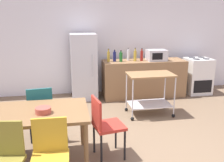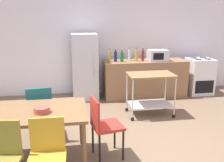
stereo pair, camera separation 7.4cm
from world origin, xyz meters
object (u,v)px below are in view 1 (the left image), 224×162
object	(u,v)px
bottle_sesame_oil	(128,55)
chair_teal	(40,109)
bottle_sparkling_water	(121,57)
kitchen_cart	(150,87)
bottle_vinegar	(135,56)
refrigerator	(84,67)
chair_red	(105,123)
bottle_soda	(109,56)
bottle_soy_sauce	(142,56)
stove_oven	(197,76)
dining_table	(30,117)
fruit_bowl	(43,110)
chair_olive	(3,159)
bottle_hot_sauce	(115,56)
microwave	(157,55)
chair_mustard	(50,154)

from	to	relation	value
bottle_sesame_oil	chair_teal	bearing A→B (deg)	-134.52
bottle_sparkling_water	bottle_sesame_oil	bearing A→B (deg)	30.84
kitchen_cart	bottle_vinegar	size ratio (longest dim) A/B	2.91
refrigerator	bottle_sesame_oil	world-z (taller)	refrigerator
chair_red	bottle_sesame_oil	world-z (taller)	bottle_sesame_oil
bottle_sparkling_water	bottle_soda	bearing A→B (deg)	166.63
bottle_sesame_oil	bottle_vinegar	bearing A→B (deg)	-36.14
bottle_sparkling_water	bottle_soy_sauce	size ratio (longest dim) A/B	0.89
stove_oven	bottle_soda	distance (m)	2.39
chair_red	bottle_sparkling_water	size ratio (longest dim) A/B	3.35
dining_table	bottle_sparkling_water	size ratio (longest dim) A/B	5.64
bottle_sparkling_water	bottle_sesame_oil	xyz separation A→B (m)	(0.21, 0.12, 0.02)
kitchen_cart	chair_red	bearing A→B (deg)	-128.71
bottle_soy_sauce	fruit_bowl	world-z (taller)	bottle_soy_sauce
bottle_soy_sauce	fruit_bowl	distance (m)	3.34
chair_olive	bottle_hot_sauce	world-z (taller)	bottle_hot_sauce
chair_teal	bottle_vinegar	size ratio (longest dim) A/B	2.84
kitchen_cart	bottle_sparkling_water	distance (m)	1.25
chair_red	bottle_sesame_oil	xyz separation A→B (m)	(0.98, 2.65, 0.51)
bottle_hot_sauce	bottle_vinegar	size ratio (longest dim) A/B	0.89
bottle_hot_sauce	microwave	distance (m)	1.02
bottle_soda	bottle_vinegar	xyz separation A→B (m)	(0.63, -0.05, 0.01)
chair_olive	bottle_soy_sauce	world-z (taller)	bottle_soy_sauce
chair_mustard	bottle_vinegar	xyz separation A→B (m)	(1.82, 3.22, 0.51)
chair_mustard	stove_oven	bearing A→B (deg)	44.28
dining_table	microwave	size ratio (longest dim) A/B	3.26
bottle_sesame_oil	stove_oven	bearing A→B (deg)	-1.58
kitchen_cart	refrigerator	bearing A→B (deg)	133.89
bottle_sparkling_water	refrigerator	bearing A→B (deg)	169.83
stove_oven	refrigerator	bearing A→B (deg)	178.40
chair_teal	bottle_soda	bearing A→B (deg)	-133.79
microwave	fruit_bowl	bearing A→B (deg)	-133.60
bottle_soda	bottle_sparkling_water	bearing A→B (deg)	-13.37
fruit_bowl	bottle_hot_sauce	bearing A→B (deg)	61.41
refrigerator	kitchen_cart	bearing A→B (deg)	-46.11
bottle_vinegar	fruit_bowl	xyz separation A→B (m)	(-1.92, -2.60, -0.24)
bottle_sparkling_water	microwave	xyz separation A→B (m)	(0.88, -0.01, 0.02)
bottle_soy_sauce	microwave	xyz separation A→B (m)	(0.36, -0.03, 0.00)
bottle_soda	bottle_sparkling_water	world-z (taller)	bottle_soda
chair_olive	kitchen_cart	bearing A→B (deg)	50.94
chair_olive	refrigerator	bearing A→B (deg)	80.89
dining_table	bottle_sesame_oil	world-z (taller)	bottle_sesame_oil
chair_olive	chair_mustard	bearing A→B (deg)	8.79
bottle_soda	bottle_soy_sauce	world-z (taller)	bottle_soda
chair_red	bottle_sesame_oil	distance (m)	2.87
chair_olive	bottle_hot_sauce	bearing A→B (deg)	69.71
chair_red	fruit_bowl	bearing A→B (deg)	83.28
stove_oven	kitchen_cart	bearing A→B (deg)	-144.74
stove_oven	chair_teal	bearing A→B (deg)	-153.18
stove_oven	chair_red	bearing A→B (deg)	-137.24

